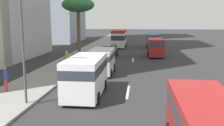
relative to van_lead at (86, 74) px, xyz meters
name	(u,v)px	position (x,y,z in m)	size (l,w,h in m)	color
ground_plane	(134,54)	(20.89, -2.66, -1.45)	(198.00, 198.00, 0.00)	#2D2D30
sidewalk_right	(85,53)	(20.89, 4.57, -1.37)	(162.00, 3.82, 0.15)	gray
lane_stripe_mid	(128,92)	(1.11, -2.66, -1.44)	(3.20, 0.16, 0.01)	silver
lane_stripe_far	(133,60)	(15.12, -2.66, -1.44)	(3.20, 0.16, 0.01)	silver
van_lead	(86,74)	(0.00, 0.00, 0.00)	(5.26, 2.21, 2.53)	white
van_second	(153,40)	(30.12, -5.78, -0.10)	(4.95, 2.06, 2.35)	#1E478C
van_third	(101,60)	(6.91, 0.04, -0.17)	(4.65, 2.20, 2.23)	silver
van_fourth	(155,46)	(18.63, -5.56, -0.07)	(5.22, 2.05, 2.40)	#A51E1E
car_fifth	(110,51)	(17.53, 0.45, -0.69)	(4.03, 1.81, 1.60)	black
minibus_sixth	(119,38)	(29.32, 0.19, 0.25)	(6.81, 2.42, 3.10)	silver
van_seventh	(205,125)	(-7.17, -5.68, -0.12)	(5.12, 2.22, 2.32)	#A51E1E
pedestrian_near_lamp	(5,78)	(-0.22, 5.40, -0.36)	(0.38, 0.39, 1.69)	red
pedestrian_mid_block	(67,59)	(8.18, 3.66, -0.31)	(0.39, 0.37, 1.78)	red
palm_tree	(78,6)	(16.77, 4.50, 5.23)	(4.18, 4.18, 7.59)	brown
street_lamp	(24,35)	(-2.25, 2.95, 2.59)	(0.24, 0.97, 6.22)	#4C4C51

